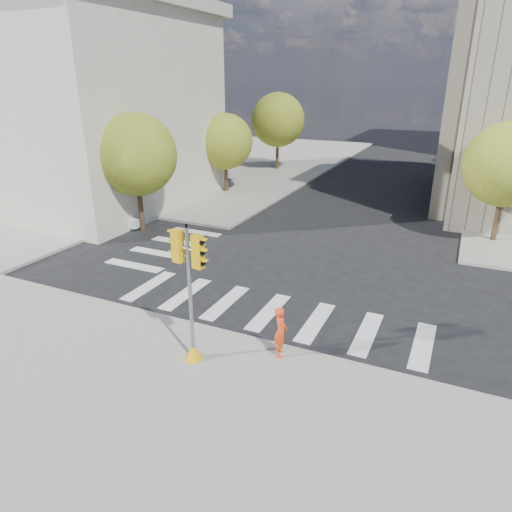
{
  "coord_description": "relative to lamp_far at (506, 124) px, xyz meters",
  "views": [
    {
      "loc": [
        5.74,
        -15.68,
        8.0
      ],
      "look_at": [
        -0.65,
        -1.93,
        2.1
      ],
      "focal_mm": 32.0,
      "sensor_mm": 36.0,
      "label": 1
    }
  ],
  "objects": [
    {
      "name": "ground",
      "position": [
        -8.0,
        -28.0,
        -4.58
      ],
      "size": [
        160.0,
        160.0,
        0.0
      ],
      "primitive_type": "plane",
      "color": "black",
      "rests_on": "ground"
    },
    {
      "name": "sidewalk_near",
      "position": [
        -8.0,
        -39.0,
        -4.5
      ],
      "size": [
        30.0,
        14.0,
        0.15
      ],
      "primitive_type": "cube",
      "color": "gray",
      "rests_on": "ground"
    },
    {
      "name": "sidewalk_far_left",
      "position": [
        -28.0,
        -2.0,
        -4.5
      ],
      "size": [
        28.0,
        40.0,
        0.15
      ],
      "primitive_type": "cube",
      "color": "gray",
      "rests_on": "ground"
    },
    {
      "name": "classical_building",
      "position": [
        -28.0,
        -20.0,
        1.86
      ],
      "size": [
        19.0,
        15.0,
        12.7
      ],
      "color": "beige",
      "rests_on": "ground"
    },
    {
      "name": "tree_lw_near",
      "position": [
        -18.5,
        -24.0,
        -0.38
      ],
      "size": [
        4.4,
        4.4,
        6.41
      ],
      "color": "#382616",
      "rests_on": "ground"
    },
    {
      "name": "tree_lw_mid",
      "position": [
        -18.5,
        -14.0,
        -0.82
      ],
      "size": [
        4.0,
        4.0,
        5.77
      ],
      "color": "#382616",
      "rests_on": "ground"
    },
    {
      "name": "tree_lw_far",
      "position": [
        -18.5,
        -4.0,
        -0.04
      ],
      "size": [
        4.8,
        4.8,
        6.95
      ],
      "color": "#382616",
      "rests_on": "ground"
    },
    {
      "name": "tree_re_near",
      "position": [
        -0.5,
        -18.0,
        -0.53
      ],
      "size": [
        4.2,
        4.2,
        6.16
      ],
      "color": "#382616",
      "rests_on": "ground"
    },
    {
      "name": "tree_re_mid",
      "position": [
        -0.5,
        -6.0,
        -0.23
      ],
      "size": [
        4.6,
        4.6,
        6.66
      ],
      "color": "#382616",
      "rests_on": "ground"
    },
    {
      "name": "tree_re_far",
      "position": [
        -0.5,
        6.0,
        -0.71
      ],
      "size": [
        4.0,
        4.0,
        5.88
      ],
      "color": "#382616",
      "rests_on": "ground"
    },
    {
      "name": "lamp_far",
      "position": [
        0.0,
        0.0,
        0.0
      ],
      "size": [
        0.35,
        0.18,
        8.11
      ],
      "color": "black",
      "rests_on": "sidewalk_far_right"
    },
    {
      "name": "traffic_signal",
      "position": [
        -8.86,
        -33.91,
        -2.65
      ],
      "size": [
        1.08,
        0.56,
        4.24
      ],
      "rotation": [
        0.0,
        0.0,
        -0.19
      ],
      "color": "#DAA10B",
      "rests_on": "sidewalk_near"
    },
    {
      "name": "photographer",
      "position": [
        -6.6,
        -32.6,
        -3.63
      ],
      "size": [
        0.58,
        0.68,
        1.6
      ],
      "primitive_type": "imported",
      "rotation": [
        0.0,
        0.0,
        1.96
      ],
      "color": "#EE4216",
      "rests_on": "sidewalk_near"
    },
    {
      "name": "planter_wall",
      "position": [
        -21.55,
        -24.82,
        -4.18
      ],
      "size": [
        5.97,
        1.48,
        0.5
      ],
      "primitive_type": "cube",
      "rotation": [
        0.0,
        0.0,
        0.18
      ],
      "color": "silver",
      "rests_on": "sidewalk_left_near"
    }
  ]
}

